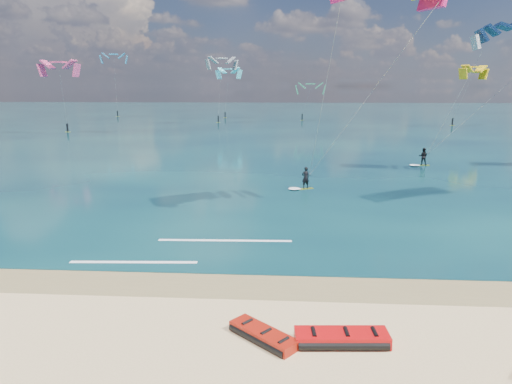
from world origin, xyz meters
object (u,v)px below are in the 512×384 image
kitesurfer_far (470,91)px  packed_kite_left (341,344)px  packed_kite_mid (263,340)px  kitesurfer_main (344,83)px

kitesurfer_far → packed_kite_left: bearing=-121.3°
packed_kite_left → kitesurfer_far: (14.55, 30.04, 7.16)m
packed_kite_mid → kitesurfer_main: (4.25, 17.53, 7.73)m
kitesurfer_main → kitesurfer_far: size_ratio=1.10×
packed_kite_mid → kitesurfer_main: 19.63m
packed_kite_mid → kitesurfer_main: size_ratio=0.17×
packed_kite_left → kitesurfer_far: size_ratio=0.22×
packed_kite_left → packed_kite_mid: packed_kite_left is taller
packed_kite_left → kitesurfer_main: size_ratio=0.20×
packed_kite_left → kitesurfer_main: 19.31m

